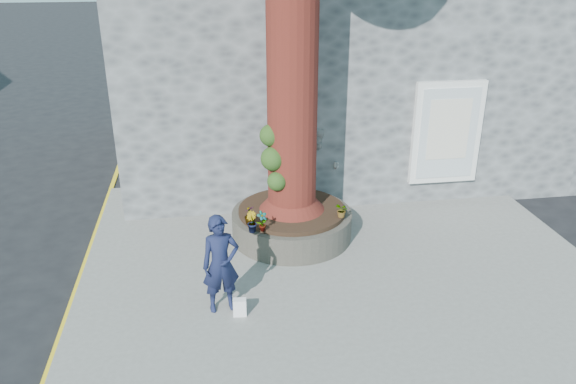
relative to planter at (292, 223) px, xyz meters
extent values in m
plane|color=black|center=(-0.80, -2.00, -0.41)|extent=(120.00, 120.00, 0.00)
cube|color=slate|center=(0.70, -1.00, -0.35)|extent=(9.00, 8.00, 0.12)
cube|color=yellow|center=(-3.85, -1.00, -0.41)|extent=(0.10, 30.00, 0.01)
cube|color=#4A4C4F|center=(1.70, 5.20, 2.59)|extent=(10.00, 8.00, 6.00)
cube|color=white|center=(3.50, 1.14, 1.29)|extent=(1.50, 0.12, 2.20)
cube|color=silver|center=(3.50, 1.08, 1.29)|extent=(1.25, 0.04, 1.95)
cube|color=silver|center=(3.50, 1.06, 1.39)|extent=(0.90, 0.02, 1.30)
cylinder|color=black|center=(0.00, 0.00, -0.03)|extent=(2.30, 2.30, 0.52)
cylinder|color=black|center=(0.00, 0.00, 0.27)|extent=(2.04, 2.04, 0.08)
cylinder|color=#4F1713|center=(0.00, 0.00, 4.06)|extent=(0.90, 0.90, 7.50)
cone|color=#4F1713|center=(0.00, 0.00, 0.66)|extent=(1.24, 1.24, 0.70)
sphere|color=#224216|center=(-0.38, -0.20, 1.41)|extent=(0.44, 0.44, 0.44)
sphere|color=#224216|center=(-0.32, -0.30, 1.01)|extent=(0.36, 0.36, 0.36)
sphere|color=#224216|center=(-0.40, -0.08, 1.81)|extent=(0.40, 0.40, 0.40)
imported|color=#141937|center=(-1.44, -2.19, 0.50)|extent=(0.63, 0.47, 1.58)
imported|color=#B9B4B1|center=(0.78, 1.28, 0.61)|extent=(1.09, 1.01, 1.81)
cube|color=white|center=(-1.19, -2.42, -0.15)|extent=(0.21, 0.14, 0.28)
imported|color=gray|center=(-0.66, -0.85, 0.50)|extent=(0.24, 0.22, 0.38)
imported|color=gray|center=(-0.85, -0.85, 0.49)|extent=(0.28, 0.28, 0.37)
imported|color=gray|center=(-0.85, -0.54, 0.48)|extent=(0.27, 0.27, 0.35)
imported|color=gray|center=(0.85, -0.52, 0.44)|extent=(0.29, 0.30, 0.27)
camera|label=1|loc=(-1.56, -9.58, 4.85)|focal=35.00mm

